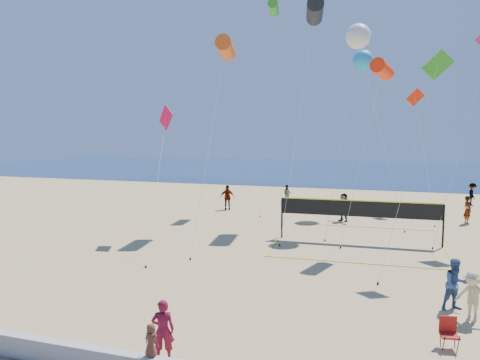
% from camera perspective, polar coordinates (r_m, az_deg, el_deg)
% --- Properties ---
extents(ground, '(120.00, 120.00, 0.00)m').
position_cam_1_polar(ground, '(14.26, 3.15, -18.96)').
color(ground, tan).
rests_on(ground, ground).
extents(ocean, '(140.00, 50.00, 0.03)m').
position_cam_1_polar(ocean, '(74.81, 15.71, 1.10)').
color(ocean, '#10264D').
rests_on(ocean, ground).
extents(woman, '(0.71, 0.61, 1.65)m').
position_cam_1_polar(woman, '(12.99, -9.39, -17.61)').
color(woman, maroon).
rests_on(woman, ground).
extents(toddler, '(0.44, 0.33, 0.81)m').
position_cam_1_polar(toddler, '(12.07, -10.79, -18.61)').
color(toddler, brown).
rests_on(toddler, seawall).
extents(bystander_a, '(1.06, 0.97, 1.76)m').
position_cam_1_polar(bystander_a, '(17.66, 24.80, -11.48)').
color(bystander_a, '#334B80').
rests_on(bystander_a, ground).
extents(bystander_b, '(1.22, 1.09, 1.64)m').
position_cam_1_polar(bystander_b, '(16.87, 26.47, -12.58)').
color(bystander_b, '#CBB787').
rests_on(bystander_b, ground).
extents(far_person_0, '(1.21, 0.85, 1.90)m').
position_cam_1_polar(far_person_0, '(36.10, -1.58, -2.12)').
color(far_person_0, gray).
rests_on(far_person_0, ground).
extents(far_person_1, '(1.73, 1.53, 1.90)m').
position_cam_1_polar(far_person_1, '(32.14, 12.50, -3.26)').
color(far_person_1, gray).
rests_on(far_person_1, ground).
extents(far_person_2, '(0.63, 0.78, 1.84)m').
position_cam_1_polar(far_person_2, '(33.91, 25.99, -3.30)').
color(far_person_2, gray).
rests_on(far_person_2, ground).
extents(far_person_3, '(0.76, 0.61, 1.49)m').
position_cam_1_polar(far_person_3, '(39.92, 5.79, -1.68)').
color(far_person_3, gray).
rests_on(far_person_3, ground).
extents(far_person_4, '(0.74, 1.22, 1.84)m').
position_cam_1_polar(far_person_4, '(42.48, 26.46, -1.57)').
color(far_person_4, gray).
rests_on(far_person_4, ground).
extents(camp_chair, '(0.53, 0.64, 0.97)m').
position_cam_1_polar(camp_chair, '(14.81, 24.09, -16.45)').
color(camp_chair, '#9E1712').
rests_on(camp_chair, ground).
extents(volleyball_net, '(9.03, 8.88, 2.32)m').
position_cam_1_polar(volleyball_net, '(26.15, 14.32, -3.99)').
color(volleyball_net, black).
rests_on(volleyball_net, ground).
extents(kite_0, '(1.86, 9.24, 11.75)m').
position_cam_1_polar(kite_0, '(29.73, -1.76, 15.78)').
color(kite_0, '#D45115').
rests_on(kite_0, ground).
extents(kite_1, '(1.58, 9.63, 14.64)m').
position_cam_1_polar(kite_1, '(33.12, 9.11, 19.67)').
color(kite_1, black).
rests_on(kite_1, ground).
extents(kite_2, '(2.39, 2.19, 9.65)m').
position_cam_1_polar(kite_2, '(25.40, 16.93, 12.76)').
color(kite_2, '#FF2A09').
rests_on(kite_2, ground).
extents(kite_3, '(2.74, 6.57, 7.53)m').
position_cam_1_polar(kite_3, '(26.52, -9.15, 6.62)').
color(kite_3, '#DC0940').
rests_on(kite_3, ground).
extents(kite_4, '(2.83, 3.84, 9.54)m').
position_cam_1_polar(kite_4, '(22.21, 22.50, 11.09)').
color(kite_4, green).
rests_on(kite_4, ground).
extents(kite_6, '(1.96, 5.74, 12.60)m').
position_cam_1_polar(kite_6, '(30.92, 14.20, 16.61)').
color(kite_6, silver).
rests_on(kite_6, ground).
extents(kite_7, '(4.09, 8.16, 12.02)m').
position_cam_1_polar(kite_7, '(36.85, 14.76, 13.92)').
color(kite_7, '#1A94D4').
rests_on(kite_7, ground).
extents(kite_8, '(1.09, 6.21, 16.14)m').
position_cam_1_polar(kite_8, '(38.86, 4.12, 20.18)').
color(kite_8, green).
rests_on(kite_8, ground).
extents(kite_9, '(1.92, 6.77, 9.27)m').
position_cam_1_polar(kite_9, '(37.57, 20.74, 8.43)').
color(kite_9, '#FF2A09').
rests_on(kite_9, ground).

